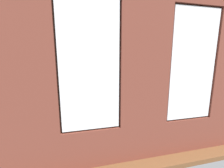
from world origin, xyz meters
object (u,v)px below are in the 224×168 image
object	(u,v)px
remote_gray	(118,98)
potted_plant_near_tv	(47,103)
couch_by_window	(114,128)
papasan_chair	(95,89)
table_plant_small	(99,99)
coffee_table	(109,101)
potted_plant_corner_far_left	(217,113)
potted_plant_foreground_right	(52,87)
media_console	(36,105)
potted_plant_beside_window_right	(49,117)
couch_left	(169,99)
potted_plant_mid_room_small	(134,97)
potted_plant_corner_near_left	(144,84)
tv_flatscreen	(34,87)
potted_plant_between_couches	(167,106)
potted_plant_by_left_couch	(145,90)
cup_ceramic	(104,98)

from	to	relation	value
remote_gray	potted_plant_near_tv	world-z (taller)	potted_plant_near_tv
couch_by_window	papasan_chair	bearing A→B (deg)	-90.72
table_plant_small	potted_plant_near_tv	xyz separation A→B (m)	(1.58, 0.51, 0.12)
coffee_table	remote_gray	bearing A→B (deg)	-159.55
potted_plant_corner_far_left	potted_plant_foreground_right	bearing A→B (deg)	-42.64
media_console	potted_plant_foreground_right	xyz separation A→B (m)	(-0.30, -1.86, 0.26)
potted_plant_beside_window_right	media_console	bearing A→B (deg)	-71.22
couch_left	potted_plant_near_tv	size ratio (longest dim) A/B	1.46
potted_plant_beside_window_right	potted_plant_corner_far_left	distance (m)	4.19
potted_plant_mid_room_small	potted_plant_corner_near_left	size ratio (longest dim) A/B	0.54
tv_flatscreen	potted_plant_between_couches	bearing A→B (deg)	147.03
remote_gray	potted_plant_corner_far_left	bearing A→B (deg)	130.10
potted_plant_by_left_couch	potted_plant_foreground_right	bearing A→B (deg)	-15.44
cup_ceramic	tv_flatscreen	xyz separation A→B (m)	(2.36, -0.34, 0.44)
media_console	potted_plant_by_left_couch	bearing A→B (deg)	-170.97
potted_plant_near_tv	potted_plant_foreground_right	distance (m)	2.93
couch_by_window	potted_plant_beside_window_right	distance (m)	1.46
potted_plant_by_left_couch	papasan_chair	bearing A→B (deg)	-19.59
cup_ceramic	table_plant_small	size ratio (longest dim) A/B	0.59
table_plant_small	potted_plant_near_tv	size ratio (longest dim) A/B	0.15
remote_gray	tv_flatscreen	distance (m)	2.95
papasan_chair	potted_plant_between_couches	size ratio (longest dim) A/B	0.92
potted_plant_corner_far_left	coffee_table	bearing A→B (deg)	-39.45
potted_plant_between_couches	potted_plant_corner_near_left	bearing A→B (deg)	-108.46
couch_by_window	tv_flatscreen	world-z (taller)	tv_flatscreen
potted_plant_between_couches	potted_plant_corner_far_left	size ratio (longest dim) A/B	1.43
couch_by_window	potted_plant_beside_window_right	size ratio (longest dim) A/B	1.54
cup_ceramic	potted_plant_foreground_right	bearing A→B (deg)	-46.82
potted_plant_corner_far_left	potted_plant_between_couches	bearing A→B (deg)	-6.04
table_plant_small	tv_flatscreen	size ratio (longest dim) A/B	0.17
coffee_table	potted_plant_corner_far_left	distance (m)	3.24
cup_ceramic	media_console	size ratio (longest dim) A/B	0.08
cup_ceramic	media_console	xyz separation A→B (m)	(2.36, -0.33, -0.20)
couch_left	potted_plant_foreground_right	xyz separation A→B (m)	(4.57, -2.46, 0.22)
cup_ceramic	potted_plant_corner_far_left	distance (m)	3.42
papasan_chair	potted_plant_by_left_couch	bearing A→B (deg)	160.41
couch_left	potted_plant_corner_far_left	world-z (taller)	couch_left
couch_left	coffee_table	world-z (taller)	couch_left
couch_by_window	potted_plant_between_couches	size ratio (longest dim) A/B	1.68
coffee_table	table_plant_small	bearing A→B (deg)	16.33
potted_plant_by_left_couch	potted_plant_foreground_right	size ratio (longest dim) A/B	0.73
potted_plant_between_couches	potted_plant_corner_far_left	bearing A→B (deg)	173.96
coffee_table	tv_flatscreen	xyz separation A→B (m)	(2.53, -0.43, 0.55)
potted_plant_mid_room_small	potted_plant_near_tv	distance (m)	3.54
cup_ceramic	potted_plant_mid_room_small	bearing A→B (deg)	-155.80
coffee_table	potted_plant_between_couches	size ratio (longest dim) A/B	1.19
tv_flatscreen	potted_plant_mid_room_small	world-z (taller)	tv_flatscreen
table_plant_small	potted_plant_beside_window_right	size ratio (longest dim) A/B	0.14
papasan_chair	potted_plant_beside_window_right	distance (m)	4.24
potted_plant_near_tv	potted_plant_by_left_couch	bearing A→B (deg)	-155.77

